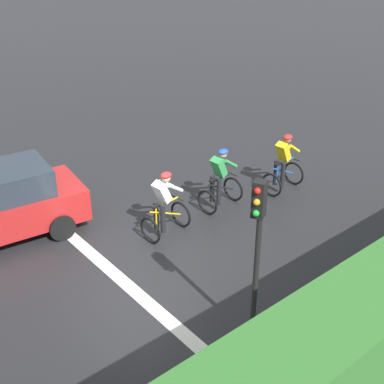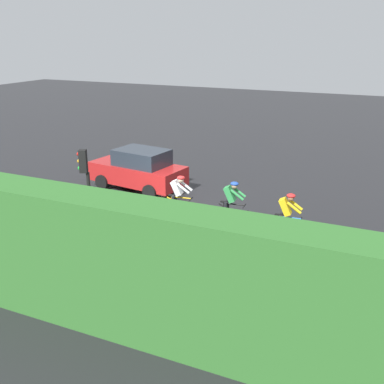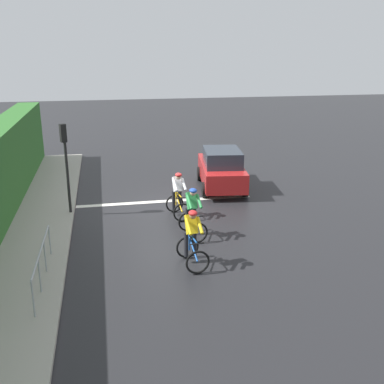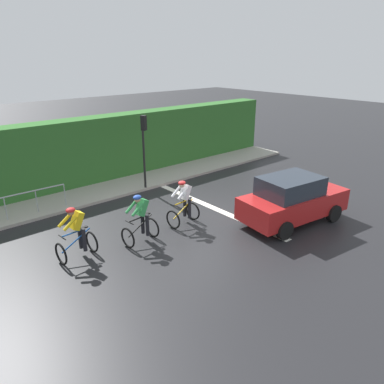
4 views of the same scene
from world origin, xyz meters
TOP-DOWN VIEW (x-y plane):
  - ground_plane at (0.00, 0.00)m, footprint 80.00×80.00m
  - sidewalk_kerb at (4.92, 2.00)m, footprint 2.80×23.32m
  - road_marking_stop_line at (0.00, -0.78)m, footprint 7.00×0.30m
  - cyclist_lead at (0.06, 4.94)m, footprint 0.77×1.13m
  - cyclist_second at (-0.35, 2.94)m, footprint 0.78×1.14m
  - cyclist_mid at (-0.21, 1.02)m, footprint 0.80×1.15m
  - traffic_light_near_crossing at (3.66, 0.06)m, footprint 0.26×0.30m

SIDE VIEW (x-z plane):
  - ground_plane at x=0.00m, z-range 0.00..0.00m
  - road_marking_stop_line at x=0.00m, z-range 0.00..0.01m
  - sidewalk_kerb at x=4.92m, z-range 0.00..0.12m
  - cyclist_lead at x=0.06m, z-range -0.03..1.63m
  - cyclist_second at x=-0.35m, z-range -0.03..1.63m
  - cyclist_mid at x=-0.21m, z-range -0.03..1.63m
  - traffic_light_near_crossing at x=3.66m, z-range 0.55..3.89m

